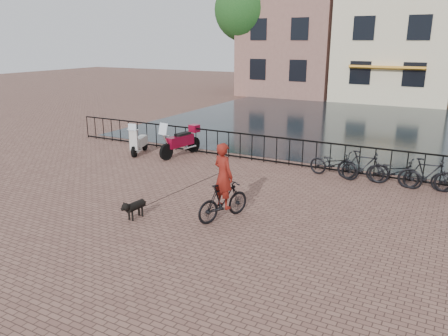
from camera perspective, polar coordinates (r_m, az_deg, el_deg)
The scene contains 14 objects.
ground at distance 9.57m, azimuth -8.76°, elevation -11.43°, with size 100.00×100.00×0.00m, color brown.
canal_water at distance 24.93m, azimuth 15.93°, elevation 5.54°, with size 20.00×20.00×0.00m, color black.
railing at distance 16.06m, azimuth 8.53°, elevation 2.06°, with size 20.00×0.05×1.02m.
canal_house_left at distance 38.86m, azimuth 9.82°, elevation 19.09°, with size 7.50×9.00×12.80m.
canal_house_mid at distance 37.00m, azimuth 22.14°, elevation 17.54°, with size 8.00×9.50×11.80m.
tree_far_left at distance 37.45m, azimuth 2.86°, elevation 19.91°, with size 5.04×5.04×9.27m.
cyclist at distance 11.01m, azimuth -0.09°, elevation -2.38°, with size 1.06×1.78×2.35m.
dog at distance 11.51m, azimuth -11.50°, elevation -5.19°, with size 0.32×0.81×0.54m.
motorcycle at distance 17.27m, azimuth -5.74°, elevation 3.96°, with size 0.83×2.12×1.48m.
scooter at distance 17.87m, azimuth -11.03°, elevation 3.99°, with size 0.86×1.54×1.37m.
parked_bike_0 at distance 15.02m, azimuth 14.18°, elevation 0.51°, with size 0.60×1.72×0.90m, color black.
parked_bike_1 at distance 14.82m, azimuth 17.73°, elevation 0.20°, with size 0.47×1.66×1.00m, color black.
parked_bike_2 at distance 14.70m, azimuth 21.34°, elevation -0.48°, with size 0.60×1.72×0.90m, color black.
parked_bike_3 at distance 14.62m, azimuth 25.03°, elevation -0.80°, with size 0.47×1.66×1.00m, color black.
Camera 1 is at (5.23, -6.67, 4.44)m, focal length 35.00 mm.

